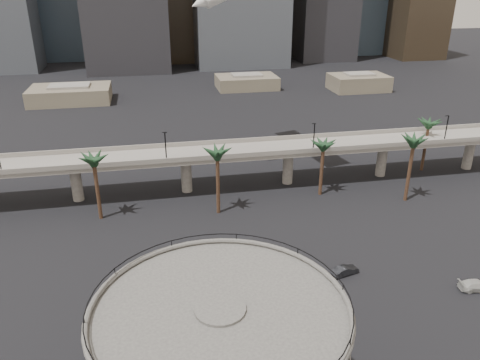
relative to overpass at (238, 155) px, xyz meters
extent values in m
cylinder|color=#474542|center=(-13.00, -59.00, 4.44)|extent=(22.00, 22.00, 0.45)
torus|color=#474542|center=(-13.00, -59.00, 4.91)|extent=(22.20, 22.20, 0.50)
torus|color=black|center=(-13.00, -59.00, 5.71)|extent=(21.80, 21.80, 0.10)
cylinder|color=#474542|center=(-13.00, -59.00, 8.44)|extent=(22.00, 22.00, 0.45)
torus|color=#474542|center=(-13.00, -59.00, 8.91)|extent=(22.20, 22.20, 0.50)
torus|color=black|center=(-13.00, -59.00, 9.71)|extent=(21.80, 21.80, 0.10)
cube|color=slate|center=(0.00, 0.00, 0.66)|extent=(130.00, 9.00, 0.90)
cube|color=slate|center=(0.00, -4.50, 1.56)|extent=(130.00, 0.30, 1.00)
cube|color=slate|center=(0.00, 4.50, 1.56)|extent=(130.00, 0.30, 1.00)
cylinder|color=slate|center=(-33.00, 0.00, -3.54)|extent=(2.20, 2.20, 8.00)
cylinder|color=slate|center=(-11.00, 0.00, -3.54)|extent=(2.20, 2.20, 8.00)
cylinder|color=slate|center=(11.00, 0.00, -3.54)|extent=(2.20, 2.20, 8.00)
cylinder|color=slate|center=(33.00, 0.00, -3.54)|extent=(2.20, 2.20, 8.00)
cylinder|color=slate|center=(55.00, 0.00, -3.54)|extent=(2.20, 2.20, 8.00)
cylinder|color=black|center=(-15.00, -4.00, 4.16)|extent=(0.24, 0.24, 6.00)
cylinder|color=black|center=(15.00, -4.00, 4.16)|extent=(0.24, 0.24, 6.00)
cylinder|color=black|center=(45.00, -4.00, 4.16)|extent=(0.24, 0.24, 6.00)
cylinder|color=#4A3020|center=(-6.00, -11.00, -1.26)|extent=(0.70, 0.70, 12.15)
ellipsoid|color=#18351D|center=(-6.00, -11.00, 5.21)|extent=(4.40, 4.40, 2.00)
cylinder|color=#4A3020|center=(16.00, -7.00, -1.94)|extent=(0.70, 0.70, 10.80)
ellipsoid|color=#18351D|center=(16.00, -7.00, 3.86)|extent=(4.40, 4.40, 2.00)
cylinder|color=#4A3020|center=(32.00, -13.00, -1.04)|extent=(0.70, 0.70, 12.60)
ellipsoid|color=#18351D|center=(32.00, -13.00, 5.66)|extent=(4.40, 4.40, 2.00)
cylinder|color=#4A3020|center=(44.00, 1.00, -1.71)|extent=(0.70, 0.70, 11.25)
ellipsoid|color=#18351D|center=(44.00, 1.00, 4.31)|extent=(4.40, 4.40, 2.00)
cylinder|color=#4A3020|center=(-28.00, -9.00, -1.49)|extent=(0.70, 0.70, 11.70)
ellipsoid|color=#18351D|center=(-28.00, -9.00, 4.76)|extent=(4.40, 4.40, 2.00)
cube|color=brown|center=(-45.00, 85.00, -4.59)|extent=(28.00, 18.00, 5.50)
cube|color=slate|center=(-45.00, 85.00, -1.44)|extent=(14.00, 9.00, 0.80)
cube|color=brown|center=(22.00, 95.00, -4.84)|extent=(24.00, 16.00, 5.00)
cube|color=slate|center=(22.00, 95.00, -1.94)|extent=(12.00, 8.00, 0.80)
cube|color=brown|center=(65.00, 83.00, -4.34)|extent=(22.00, 15.00, 6.00)
cube|color=slate|center=(65.00, 83.00, -0.94)|extent=(11.00, 7.50, 0.80)
cube|color=#344350|center=(-55.00, 190.00, 17.36)|extent=(30.00, 30.00, 49.40)
cube|color=gray|center=(55.00, 185.00, 14.27)|extent=(24.00, 24.00, 43.23)
cube|color=#2D2419|center=(130.00, 155.00, 22.51)|extent=(26.00, 26.00, 59.69)
cube|color=gray|center=(18.00, 205.00, 12.21)|extent=(22.00, 22.00, 39.11)
cone|color=white|center=(-6.04, 10.01, 29.38)|extent=(4.75, 3.81, 4.08)
imported|color=#AD2618|center=(0.82, -34.37, -6.68)|extent=(4.08, 2.11, 1.33)
imported|color=black|center=(9.76, -34.93, -6.63)|extent=(4.57, 2.55, 1.43)
imported|color=#BABAB5|center=(26.90, -42.18, -6.59)|extent=(5.40, 2.68, 1.51)
camera|label=1|loc=(-17.50, -90.21, 34.25)|focal=35.00mm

